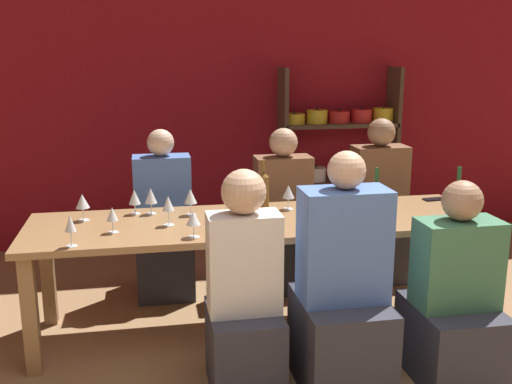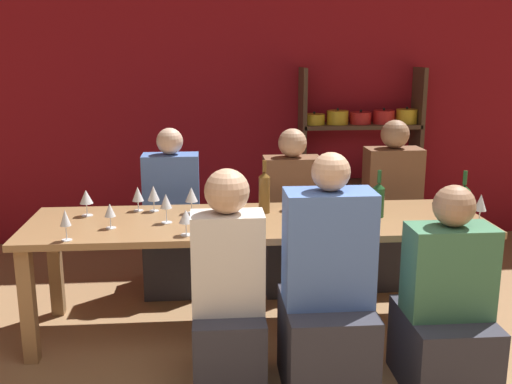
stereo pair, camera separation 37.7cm
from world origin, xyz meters
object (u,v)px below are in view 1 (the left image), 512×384
(wine_glass_white_b, at_px, (134,198))
(person_far_c, at_px, (282,229))
(wine_glass_red_b, at_px, (112,215))
(person_far_b, at_px, (164,234))
(wine_glass_red_e, at_px, (168,204))
(wine_glass_red_c, at_px, (82,202))
(wine_glass_white_a, at_px, (70,224))
(wine_bottle_dark, at_px, (263,191))
(dining_table, at_px, (259,231))
(person_near_a, at_px, (244,310))
(wine_bottle_amber, at_px, (376,196))
(wine_bottle_green, at_px, (457,197))
(wine_glass_red_h, at_px, (288,192))
(wine_glass_red_d, at_px, (475,198))
(mixing_bowl, at_px, (338,204))
(wine_glass_red_f, at_px, (151,196))
(wine_glass_red_a, at_px, (376,200))
(wine_glass_empty_a, at_px, (190,197))
(person_near_b, at_px, (342,305))
(shelf_unit, at_px, (339,171))
(wine_glass_red_g, at_px, (193,219))
(person_far_a, at_px, (377,220))
(person_near_c, at_px, (453,309))
(cell_phone, at_px, (434,199))

(wine_glass_white_b, height_order, person_far_c, person_far_c)
(wine_glass_red_b, distance_m, person_far_b, 0.98)
(wine_glass_red_e, distance_m, person_far_b, 0.86)
(wine_glass_white_b, bearing_deg, wine_glass_red_c, -163.33)
(wine_glass_white_a, bearing_deg, wine_bottle_dark, 22.95)
(dining_table, relative_size, wine_glass_red_c, 16.76)
(person_near_a, relative_size, person_far_b, 0.98)
(wine_bottle_amber, xyz_separation_m, wine_glass_red_e, (-1.32, -0.03, 0.01))
(wine_bottle_green, xyz_separation_m, wine_glass_red_h, (-1.01, 0.34, -0.01))
(wine_glass_red_c, distance_m, wine_glass_red_d, 2.42)
(wine_bottle_green, bearing_deg, mixing_bowl, 164.14)
(wine_glass_red_e, relative_size, wine_glass_red_f, 1.06)
(wine_glass_red_a, distance_m, wine_glass_white_b, 1.52)
(wine_glass_empty_a, bearing_deg, wine_bottle_green, -10.92)
(person_far_b, bearing_deg, person_near_b, 120.38)
(wine_glass_red_h, height_order, person_far_b, person_far_b)
(wine_glass_empty_a, height_order, person_near_a, person_near_a)
(wine_glass_red_e, height_order, wine_glass_white_a, wine_glass_red_e)
(shelf_unit, bearing_deg, wine_glass_red_e, -133.16)
(mixing_bowl, bearing_deg, wine_glass_red_f, 171.05)
(wine_glass_red_g, distance_m, person_far_c, 1.30)
(wine_glass_red_a, bearing_deg, wine_bottle_green, -0.21)
(wine_bottle_amber, height_order, wine_glass_white_a, wine_bottle_amber)
(shelf_unit, bearing_deg, wine_bottle_green, -85.21)
(wine_bottle_amber, distance_m, person_far_b, 1.57)
(wine_glass_red_b, relative_size, person_far_b, 0.12)
(wine_bottle_amber, relative_size, wine_glass_red_h, 1.83)
(wine_glass_red_b, xyz_separation_m, wine_glass_red_h, (1.11, 0.32, 0.01))
(person_far_a, height_order, person_near_c, person_far_a)
(wine_glass_red_a, bearing_deg, shelf_unit, 78.37)
(wine_bottle_amber, bearing_deg, wine_glass_red_f, 169.94)
(shelf_unit, xyz_separation_m, person_near_b, (-0.80, -2.48, -0.19))
(wine_glass_red_g, relative_size, person_far_c, 0.12)
(wine_bottle_green, relative_size, wine_glass_red_c, 1.87)
(wine_bottle_green, height_order, wine_glass_red_h, wine_bottle_green)
(wine_glass_red_c, relative_size, wine_glass_white_a, 0.95)
(person_near_b, bearing_deg, person_far_b, 120.38)
(wine_glass_red_e, relative_size, person_far_b, 0.15)
(wine_bottle_amber, bearing_deg, wine_glass_red_h, 158.87)
(wine_glass_red_h, bearing_deg, wine_glass_red_d, -22.19)
(mixing_bowl, relative_size, wine_glass_red_g, 2.02)
(person_near_a, bearing_deg, person_near_c, -4.28)
(wine_bottle_green, bearing_deg, wine_glass_red_c, 172.26)
(wine_glass_red_a, height_order, person_far_c, person_far_c)
(wine_glass_red_f, bearing_deg, dining_table, -20.49)
(mixing_bowl, bearing_deg, wine_glass_white_a, -166.38)
(wine_glass_red_f, bearing_deg, wine_bottle_amber, -10.06)
(wine_glass_red_b, height_order, wine_glass_white_b, wine_glass_white_b)
(person_far_a, bearing_deg, wine_glass_red_c, 14.99)
(wine_glass_red_d, xyz_separation_m, cell_phone, (-0.01, 0.49, -0.13))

